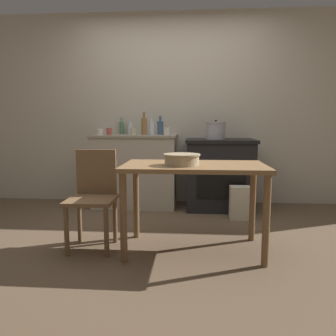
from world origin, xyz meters
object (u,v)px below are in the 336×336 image
at_px(chair, 93,195).
at_px(bottle_far_left, 144,126).
at_px(flour_sack, 239,203).
at_px(cup_center_right, 100,132).
at_px(work_table, 194,177).
at_px(bottle_left, 160,127).
at_px(stove, 219,174).
at_px(stock_pot, 216,130).
at_px(bottle_mid_left, 152,128).
at_px(cup_far_right, 109,131).
at_px(cup_right, 133,131).
at_px(bottle_center, 122,128).
at_px(mixing_bowl_large, 182,159).
at_px(bottle_center_left, 130,129).
at_px(cup_mid_right, 167,131).

bearing_deg(chair, bottle_far_left, 79.96).
height_order(flour_sack, cup_center_right, cup_center_right).
bearing_deg(work_table, bottle_left, 105.51).
relative_size(stove, flour_sack, 2.33).
relative_size(work_table, chair, 1.39).
distance_m(stock_pot, bottle_mid_left, 0.83).
bearing_deg(cup_far_right, cup_right, -3.53).
xyz_separation_m(bottle_far_left, cup_center_right, (-0.55, -0.13, -0.08)).
bearing_deg(bottle_center, cup_center_right, -123.19).
bearing_deg(mixing_bowl_large, cup_right, 114.35).
xyz_separation_m(work_table, bottle_center_left, (-0.86, 1.71, 0.37)).
distance_m(work_table, chair, 0.89).
xyz_separation_m(stove, bottle_far_left, (-0.98, 0.06, 0.61)).
bearing_deg(flour_sack, cup_right, 161.37).
relative_size(flour_sack, cup_mid_right, 4.03).
relative_size(cup_center_right, cup_right, 0.87).
bearing_deg(stock_pot, cup_mid_right, -176.98).
relative_size(stock_pot, cup_mid_right, 2.65).
xyz_separation_m(bottle_center_left, cup_far_right, (-0.22, -0.29, -0.03)).
bearing_deg(mixing_bowl_large, cup_center_right, 126.61).
bearing_deg(mixing_bowl_large, flour_sack, 59.08).
xyz_separation_m(work_table, mixing_bowl_large, (-0.10, -0.08, 0.16)).
height_order(work_table, flour_sack, work_table).
xyz_separation_m(stock_pot, bottle_center, (-1.25, 0.31, 0.03)).
bearing_deg(flour_sack, chair, -146.34).
distance_m(bottle_far_left, bottle_center_left, 0.28).
distance_m(bottle_far_left, bottle_left, 0.22).
bearing_deg(cup_mid_right, cup_far_right, 176.09).
bearing_deg(bottle_left, cup_right, -151.32).
distance_m(work_table, bottle_center, 2.01).
bearing_deg(bottle_center_left, cup_right, -73.43).
xyz_separation_m(stock_pot, cup_far_right, (-1.35, 0.02, -0.01)).
bearing_deg(mixing_bowl_large, stock_pot, 75.96).
bearing_deg(bottle_center_left, flour_sack, -28.16).
relative_size(work_table, cup_far_right, 13.37).
relative_size(bottle_center_left, cup_mid_right, 1.95).
xyz_separation_m(mixing_bowl_large, cup_mid_right, (-0.23, 1.45, 0.19)).
height_order(work_table, cup_mid_right, cup_mid_right).
xyz_separation_m(stove, cup_right, (-1.10, -0.06, 0.54)).
distance_m(bottle_far_left, cup_mid_right, 0.35).
relative_size(bottle_left, bottle_mid_left, 1.06).
height_order(stock_pot, bottle_center_left, stock_pot).
xyz_separation_m(bottle_mid_left, cup_center_right, (-0.64, -0.15, -0.05)).
xyz_separation_m(chair, stock_pot, (1.15, 1.37, 0.53)).
height_order(bottle_far_left, bottle_mid_left, bottle_far_left).
bearing_deg(cup_center_right, bottle_center, 56.81).
distance_m(stock_pot, bottle_left, 0.73).
bearing_deg(stove, flour_sack, -68.68).
height_order(bottle_mid_left, bottle_center, same).
bearing_deg(flour_sack, bottle_mid_left, 151.60).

